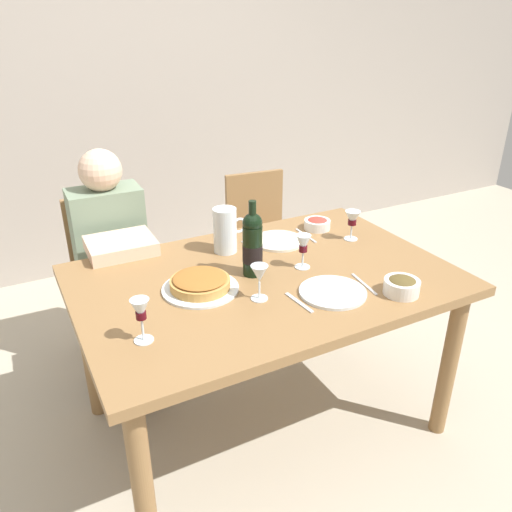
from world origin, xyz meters
name	(u,v)px	position (x,y,z in m)	size (l,w,h in m)	color
ground_plane	(264,419)	(0.00, 0.00, 0.00)	(8.00, 8.00, 0.00)	#B2A893
back_wall	(121,66)	(0.00, 2.01, 1.40)	(8.00, 0.10, 2.80)	#A3998E
dining_table	(265,295)	(0.00, 0.00, 0.67)	(1.50, 1.00, 0.76)	olive
wine_bottle	(253,244)	(-0.04, 0.04, 0.89)	(0.08, 0.08, 0.31)	black
water_pitcher	(225,233)	(-0.04, 0.29, 0.85)	(0.16, 0.10, 0.20)	silver
baked_tart	(200,283)	(-0.28, 0.01, 0.79)	(0.30, 0.30, 0.06)	silver
salad_bowl	(317,223)	(0.46, 0.32, 0.79)	(0.13, 0.13, 0.05)	white
olive_bowl	(402,285)	(0.38, -0.37, 0.80)	(0.13, 0.13, 0.07)	white
wine_glass_left_diner	(352,220)	(0.53, 0.13, 0.86)	(0.07, 0.07, 0.14)	silver
wine_glass_right_diner	(141,312)	(-0.57, -0.21, 0.87)	(0.06, 0.06, 0.15)	silver
wine_glass_centre	(303,245)	(0.17, -0.01, 0.86)	(0.06, 0.06, 0.15)	silver
wine_glass_spare	(259,275)	(-0.11, -0.15, 0.86)	(0.07, 0.07, 0.14)	silver
dinner_plate_left_setting	(279,241)	(0.21, 0.26, 0.77)	(0.24, 0.24, 0.01)	silver
dinner_plate_right_setting	(333,292)	(0.16, -0.25, 0.77)	(0.26, 0.26, 0.01)	silver
fork_left_setting	(250,248)	(0.06, 0.26, 0.76)	(0.16, 0.01, 0.01)	silver
knife_left_setting	(306,236)	(0.36, 0.26, 0.76)	(0.18, 0.01, 0.01)	silver
knife_right_setting	(364,284)	(0.31, -0.25, 0.76)	(0.18, 0.01, 0.01)	silver
spoon_right_setting	(299,302)	(0.01, -0.25, 0.76)	(0.16, 0.01, 0.01)	silver
chair_left	(110,268)	(-0.45, 0.90, 0.50)	(0.41, 0.41, 0.87)	olive
diner_left	(117,266)	(-0.45, 0.66, 0.62)	(0.34, 0.51, 1.16)	gray
chair_right	(261,237)	(0.46, 0.89, 0.50)	(0.44, 0.44, 0.87)	olive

